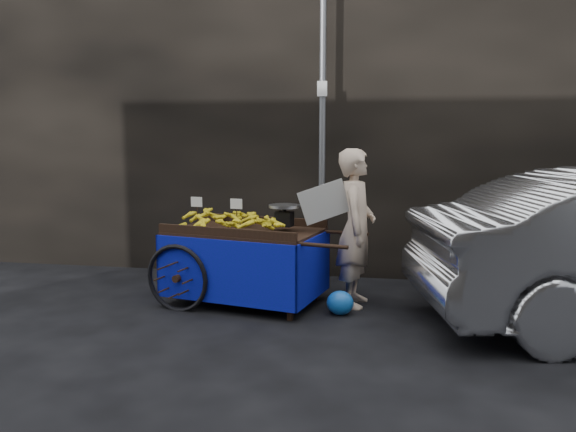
# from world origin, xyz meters

# --- Properties ---
(ground) EXTENTS (80.00, 80.00, 0.00)m
(ground) POSITION_xyz_m (0.00, 0.00, 0.00)
(ground) COLOR black
(ground) RESTS_ON ground
(building_wall) EXTENTS (13.50, 2.00, 5.00)m
(building_wall) POSITION_xyz_m (0.39, 2.60, 2.50)
(building_wall) COLOR black
(building_wall) RESTS_ON ground
(street_pole) EXTENTS (0.12, 0.10, 4.00)m
(street_pole) POSITION_xyz_m (0.30, 1.30, 2.01)
(street_pole) COLOR slate
(street_pole) RESTS_ON ground
(banana_cart) EXTENTS (2.34, 1.41, 1.19)m
(banana_cart) POSITION_xyz_m (-0.47, 0.27, 0.73)
(banana_cart) COLOR black
(banana_cart) RESTS_ON ground
(vendor) EXTENTS (0.84, 0.65, 1.70)m
(vendor) POSITION_xyz_m (0.78, 0.38, 0.85)
(vendor) COLOR #CAAF96
(vendor) RESTS_ON ground
(plastic_bag) EXTENTS (0.28, 0.22, 0.25)m
(plastic_bag) POSITION_xyz_m (0.65, -0.01, 0.13)
(plastic_bag) COLOR blue
(plastic_bag) RESTS_ON ground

